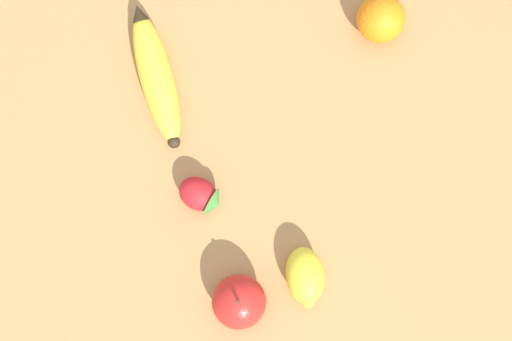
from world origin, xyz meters
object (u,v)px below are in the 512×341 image
at_px(lemon, 305,276).
at_px(banana, 156,76).
at_px(apple, 239,302).
at_px(orange, 381,19).
at_px(strawberry, 201,195).

bearing_deg(lemon, banana, 114.08).
bearing_deg(lemon, apple, -171.36).
distance_m(orange, lemon, 0.36).
height_order(banana, lemon, lemon).
height_order(strawberry, lemon, lemon).
xyz_separation_m(banana, lemon, (0.14, -0.30, 0.00)).
bearing_deg(lemon, strawberry, 129.83).
height_order(strawberry, apple, apple).
bearing_deg(banana, orange, -91.67).
relative_size(apple, lemon, 0.94).
bearing_deg(orange, apple, -129.20).
distance_m(strawberry, lemon, 0.17).
xyz_separation_m(orange, apple, (-0.27, -0.33, -0.00)).
bearing_deg(apple, lemon, 8.64).
relative_size(strawberry, apple, 0.94).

